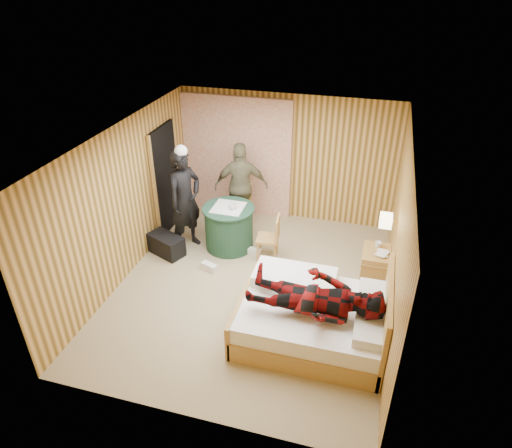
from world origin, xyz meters
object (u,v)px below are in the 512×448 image
(bed, at_px, (314,317))
(woman_standing, at_px, (185,200))
(round_table, at_px, (229,227))
(wall_lamp, at_px, (386,220))
(nightstand, at_px, (375,266))
(chair_far, at_px, (240,203))
(chair_near, at_px, (272,235))
(man_at_table, at_px, (241,186))
(man_on_bed, at_px, (316,290))
(duffel_bag, at_px, (166,245))

(bed, relative_size, woman_standing, 1.06)
(round_table, bearing_deg, wall_lamp, -12.90)
(nightstand, bearing_deg, chair_far, 157.31)
(wall_lamp, height_order, nightstand, wall_lamp)
(chair_far, height_order, woman_standing, woman_standing)
(bed, bearing_deg, chair_near, 121.13)
(nightstand, relative_size, round_table, 0.67)
(woman_standing, bearing_deg, bed, -98.99)
(man_at_table, bearing_deg, wall_lamp, 135.77)
(woman_standing, xyz_separation_m, man_on_bed, (2.61, -1.89, 0.03))
(round_table, bearing_deg, woman_standing, -166.94)
(nightstand, xyz_separation_m, woman_standing, (-3.34, 0.20, 0.63))
(chair_near, bearing_deg, nightstand, 77.09)
(chair_near, distance_m, woman_standing, 1.64)
(bed, distance_m, man_at_table, 3.25)
(woman_standing, bearing_deg, nightstand, -69.58)
(chair_far, relative_size, man_at_table, 0.54)
(bed, bearing_deg, woman_standing, 147.22)
(bed, bearing_deg, nightstand, 62.78)
(woman_standing, bearing_deg, chair_near, -65.66)
(bed, distance_m, nightstand, 1.65)
(nightstand, relative_size, duffel_bag, 0.95)
(nightstand, bearing_deg, woman_standing, 176.63)
(bed, xyz_separation_m, duffel_bag, (-2.86, 1.31, -0.13))
(chair_near, bearing_deg, duffel_bag, -84.87)
(bed, bearing_deg, round_table, 135.22)
(chair_near, bearing_deg, man_on_bed, 22.50)
(chair_far, distance_m, man_on_bed, 3.39)
(woman_standing, distance_m, man_on_bed, 3.22)
(man_at_table, height_order, man_on_bed, man_on_bed)
(bed, height_order, round_table, bed)
(wall_lamp, relative_size, bed, 0.13)
(woman_standing, distance_m, man_at_table, 1.20)
(round_table, relative_size, chair_near, 1.12)
(chair_far, xyz_separation_m, man_on_bed, (1.89, -2.79, 0.43))
(chair_near, distance_m, man_at_table, 1.31)
(wall_lamp, distance_m, duffel_bag, 3.83)
(chair_far, xyz_separation_m, duffel_bag, (-1.00, -1.25, -0.36))
(duffel_bag, height_order, man_on_bed, man_on_bed)
(man_on_bed, bearing_deg, round_table, 132.26)
(wall_lamp, height_order, chair_far, wall_lamp)
(man_on_bed, bearing_deg, man_at_table, 123.45)
(man_at_table, bearing_deg, chair_near, 115.24)
(chair_far, distance_m, woman_standing, 1.22)
(round_table, relative_size, chair_far, 0.99)
(duffel_bag, bearing_deg, wall_lamp, 21.68)
(wall_lamp, distance_m, man_at_table, 3.02)
(bed, distance_m, chair_near, 1.97)
(chair_near, bearing_deg, man_at_table, -144.15)
(wall_lamp, bearing_deg, man_on_bed, -117.97)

